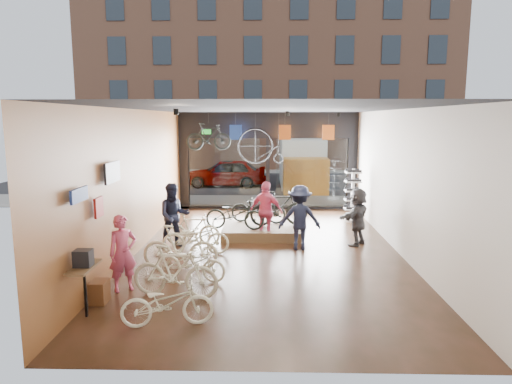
{
  "coord_description": "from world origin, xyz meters",
  "views": [
    {
      "loc": [
        -0.01,
        -11.97,
        3.55
      ],
      "look_at": [
        -0.35,
        1.4,
        1.4
      ],
      "focal_mm": 32.0,
      "sensor_mm": 36.0,
      "label": 1
    }
  ],
  "objects_px": {
    "customer_2": "(266,211)",
    "sunglasses_rack": "(353,195)",
    "floor_bike_0": "(167,303)",
    "floor_bike_4": "(196,238)",
    "customer_3": "(300,218)",
    "floor_bike_1": "(175,271)",
    "display_platform": "(262,231)",
    "display_bike_mid": "(279,208)",
    "floor_bike_5": "(193,229)",
    "hung_bike": "(209,137)",
    "box_truck": "(302,165)",
    "penny_farthing": "(263,147)",
    "street_car": "(226,173)",
    "customer_0": "(123,253)",
    "display_bike_left": "(235,214)",
    "customer_1": "(174,216)",
    "floor_bike_2": "(191,262)",
    "floor_bike_3": "(180,247)",
    "customer_5": "(358,217)",
    "display_bike_right": "(258,208)"
  },
  "relations": [
    {
      "from": "floor_bike_3",
      "to": "customer_2",
      "type": "height_order",
      "value": "customer_2"
    },
    {
      "from": "floor_bike_4",
      "to": "floor_bike_5",
      "type": "relative_size",
      "value": 1.13
    },
    {
      "from": "floor_bike_1",
      "to": "display_bike_mid",
      "type": "height_order",
      "value": "display_bike_mid"
    },
    {
      "from": "floor_bike_4",
      "to": "customer_0",
      "type": "xyz_separation_m",
      "value": [
        -1.1,
        -2.56,
        0.34
      ]
    },
    {
      "from": "customer_0",
      "to": "customer_2",
      "type": "bearing_deg",
      "value": 21.43
    },
    {
      "from": "floor_bike_0",
      "to": "floor_bike_5",
      "type": "bearing_deg",
      "value": -5.6
    },
    {
      "from": "floor_bike_0",
      "to": "floor_bike_4",
      "type": "height_order",
      "value": "floor_bike_4"
    },
    {
      "from": "display_bike_mid",
      "to": "customer_1",
      "type": "height_order",
      "value": "customer_1"
    },
    {
      "from": "floor_bike_5",
      "to": "sunglasses_rack",
      "type": "xyz_separation_m",
      "value": [
        5.07,
        3.23,
        0.46
      ]
    },
    {
      "from": "floor_bike_1",
      "to": "customer_2",
      "type": "distance_m",
      "value": 4.81
    },
    {
      "from": "floor_bike_1",
      "to": "floor_bike_4",
      "type": "xyz_separation_m",
      "value": [
        -0.05,
        2.91,
        -0.07
      ]
    },
    {
      "from": "customer_2",
      "to": "customer_3",
      "type": "xyz_separation_m",
      "value": [
        0.91,
        -0.95,
        0.01
      ]
    },
    {
      "from": "hung_bike",
      "to": "floor_bike_0",
      "type": "bearing_deg",
      "value": 169.07
    },
    {
      "from": "display_bike_mid",
      "to": "sunglasses_rack",
      "type": "xyz_separation_m",
      "value": [
        2.6,
        1.96,
        0.08
      ]
    },
    {
      "from": "display_platform",
      "to": "display_bike_mid",
      "type": "relative_size",
      "value": 1.33
    },
    {
      "from": "display_bike_right",
      "to": "sunglasses_rack",
      "type": "relative_size",
      "value": 0.95
    },
    {
      "from": "display_bike_right",
      "to": "hung_bike",
      "type": "bearing_deg",
      "value": 52.93
    },
    {
      "from": "floor_bike_1",
      "to": "hung_bike",
      "type": "height_order",
      "value": "hung_bike"
    },
    {
      "from": "customer_5",
      "to": "sunglasses_rack",
      "type": "distance_m",
      "value": 3.05
    },
    {
      "from": "floor_bike_4",
      "to": "display_platform",
      "type": "height_order",
      "value": "floor_bike_4"
    },
    {
      "from": "display_platform",
      "to": "hung_bike",
      "type": "xyz_separation_m",
      "value": [
        -1.93,
        2.54,
        2.78
      ]
    },
    {
      "from": "customer_2",
      "to": "sunglasses_rack",
      "type": "distance_m",
      "value": 3.94
    },
    {
      "from": "display_bike_mid",
      "to": "customer_2",
      "type": "distance_m",
      "value": 0.72
    },
    {
      "from": "hung_bike",
      "to": "customer_2",
      "type": "bearing_deg",
      "value": -159.31
    },
    {
      "from": "hung_bike",
      "to": "customer_5",
      "type": "bearing_deg",
      "value": -140.37
    },
    {
      "from": "floor_bike_2",
      "to": "floor_bike_5",
      "type": "height_order",
      "value": "floor_bike_5"
    },
    {
      "from": "customer_3",
      "to": "floor_bike_1",
      "type": "bearing_deg",
      "value": 52.18
    },
    {
      "from": "floor_bike_4",
      "to": "floor_bike_0",
      "type": "bearing_deg",
      "value": 177.11
    },
    {
      "from": "floor_bike_0",
      "to": "hung_bike",
      "type": "relative_size",
      "value": 1.0
    },
    {
      "from": "floor_bike_2",
      "to": "hung_bike",
      "type": "distance_m",
      "value": 7.0
    },
    {
      "from": "customer_1",
      "to": "customer_2",
      "type": "xyz_separation_m",
      "value": [
        2.55,
        0.86,
        -0.03
      ]
    },
    {
      "from": "floor_bike_0",
      "to": "display_bike_mid",
      "type": "relative_size",
      "value": 0.88
    },
    {
      "from": "floor_bike_0",
      "to": "customer_2",
      "type": "distance_m",
      "value": 5.99
    },
    {
      "from": "floor_bike_5",
      "to": "sunglasses_rack",
      "type": "bearing_deg",
      "value": -55.62
    },
    {
      "from": "street_car",
      "to": "floor_bike_4",
      "type": "height_order",
      "value": "street_car"
    },
    {
      "from": "street_car",
      "to": "sunglasses_rack",
      "type": "height_order",
      "value": "sunglasses_rack"
    },
    {
      "from": "display_bike_left",
      "to": "customer_2",
      "type": "distance_m",
      "value": 0.94
    },
    {
      "from": "customer_5",
      "to": "penny_farthing",
      "type": "distance_m",
      "value": 5.35
    },
    {
      "from": "floor_bike_3",
      "to": "display_bike_left",
      "type": "relative_size",
      "value": 1.02
    },
    {
      "from": "floor_bike_3",
      "to": "floor_bike_4",
      "type": "relative_size",
      "value": 1.02
    },
    {
      "from": "floor_bike_4",
      "to": "customer_3",
      "type": "xyz_separation_m",
      "value": [
        2.77,
        0.58,
        0.42
      ]
    },
    {
      "from": "floor_bike_2",
      "to": "floor_bike_0",
      "type": "bearing_deg",
      "value": -167.98
    },
    {
      "from": "street_car",
      "to": "customer_2",
      "type": "xyz_separation_m",
      "value": [
        2.19,
        -10.84,
        0.15
      ]
    },
    {
      "from": "box_truck",
      "to": "floor_bike_5",
      "type": "xyz_separation_m",
      "value": [
        -3.87,
        -10.5,
        -0.8
      ]
    },
    {
      "from": "street_car",
      "to": "floor_bike_2",
      "type": "xyz_separation_m",
      "value": [
        0.55,
        -14.32,
        -0.31
      ]
    },
    {
      "from": "box_truck",
      "to": "penny_farthing",
      "type": "relative_size",
      "value": 3.94
    },
    {
      "from": "street_car",
      "to": "customer_0",
      "type": "height_order",
      "value": "customer_0"
    },
    {
      "from": "floor_bike_5",
      "to": "customer_5",
      "type": "bearing_deg",
      "value": -85.64
    },
    {
      "from": "display_bike_right",
      "to": "customer_1",
      "type": "relative_size",
      "value": 0.97
    },
    {
      "from": "floor_bike_1",
      "to": "display_platform",
      "type": "relative_size",
      "value": 0.74
    }
  ]
}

